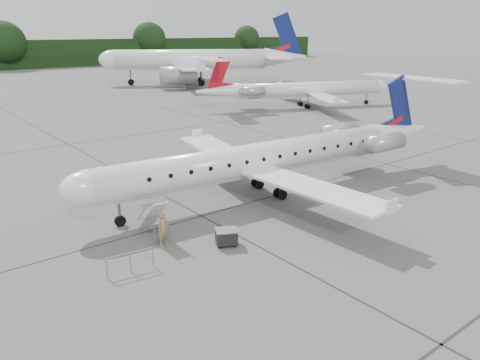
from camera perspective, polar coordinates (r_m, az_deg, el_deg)
ground at (r=29.33m, az=12.00°, el=-4.12°), size 320.00×320.00×0.00m
main_regional_jet at (r=30.85m, az=2.08°, el=4.46°), size 30.09×22.89×7.27m
airstair at (r=25.81m, az=-10.60°, el=-4.40°), size 1.06×2.49×2.28m
passenger at (r=24.73m, az=-9.34°, el=-5.88°), size 0.72×0.51×1.85m
safety_railing at (r=22.55m, az=-13.21°, el=-9.78°), size 2.19×0.36×1.00m
baggage_cart at (r=24.59m, az=-1.67°, el=-6.94°), size 1.36×1.27×0.94m
bg_narrowbody at (r=98.37m, az=-6.03°, el=15.55°), size 47.84×44.22×13.98m
bg_regional_right at (r=69.51m, az=8.66°, el=11.75°), size 33.03×28.73×7.24m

